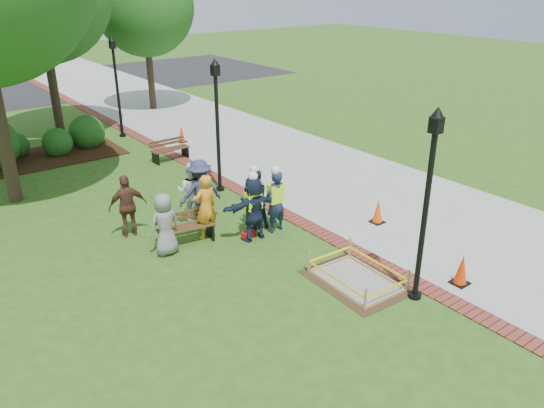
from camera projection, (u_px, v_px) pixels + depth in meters
ground at (285, 261)px, 13.18m from camera, size 100.00×100.00×0.00m
sidewalk at (231, 137)px, 23.25m from camera, size 6.00×60.00×0.02m
brick_edging at (164, 150)px, 21.44m from camera, size 0.50×60.00×0.03m
mulch_bed at (28, 161)px, 20.24m from camera, size 7.00×3.00×0.05m
parking_lot at (13, 90)px, 32.84m from camera, size 36.00×12.00×0.01m
wet_concrete_pad at (357, 273)px, 12.20m from camera, size 1.81×2.38×0.55m
bench_near at (187, 234)px, 13.97m from camera, size 1.57×0.75×0.82m
bench_far at (170, 154)px, 20.23m from camera, size 1.49×0.55×0.80m
cone_front at (462, 270)px, 12.05m from camera, size 0.38×0.38×0.76m
cone_back at (378, 212)px, 15.06m from camera, size 0.36×0.36×0.72m
cone_far at (182, 135)px, 22.37m from camera, size 0.36×0.36×0.71m
toolbox at (249, 234)px, 14.31m from camera, size 0.41×0.28×0.19m
lamp_near at (428, 193)px, 10.71m from camera, size 0.28×0.28×4.26m
lamp_mid at (217, 116)px, 16.54m from camera, size 0.28×0.28×4.26m
lamp_far at (116, 80)px, 22.36m from camera, size 0.28×0.28×4.26m
tree_right at (144, 6)px, 26.17m from camera, size 4.90×4.90×7.57m
shrub_c at (59, 155)px, 20.98m from camera, size 1.17×1.17×1.17m
shrub_d at (89, 147)px, 21.95m from camera, size 1.43×1.43×1.43m
shrub_e at (18, 156)px, 20.79m from camera, size 0.99×0.99×0.99m
casual_person_a at (165, 224)px, 13.23m from camera, size 0.54×0.37×1.63m
casual_person_b at (206, 207)px, 14.01m from camera, size 0.59×0.40×1.79m
casual_person_c at (192, 192)px, 15.05m from camera, size 0.64×0.65×1.75m
casual_person_d at (128, 206)px, 14.14m from camera, size 0.61×0.45×1.73m
casual_person_e at (200, 192)px, 14.86m from camera, size 0.65×0.47×1.89m
hivis_worker_a at (253, 206)px, 13.93m from camera, size 0.59×0.40×1.92m
hivis_worker_b at (275, 199)px, 14.37m from camera, size 0.59×0.41×1.90m
hivis_worker_c at (254, 197)px, 14.56m from camera, size 0.61×0.45×1.87m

